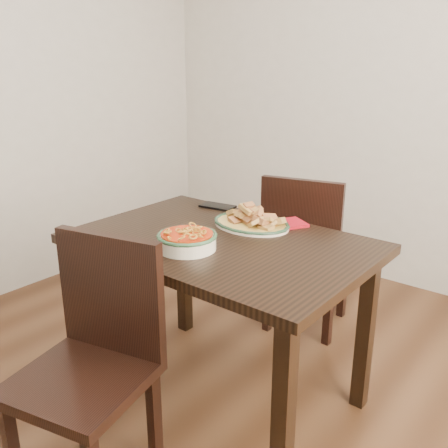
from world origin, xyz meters
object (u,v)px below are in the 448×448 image
Objects in this scene: chair_far at (305,246)px; chair_near at (95,351)px; noodle_bowl at (187,239)px; dining_table at (221,261)px; smartphone at (218,206)px; fish_plate at (251,216)px.

chair_far and chair_near have the same top height.
chair_far is 3.76× the size of noodle_bowl.
noodle_bowl is at bearing -100.36° from dining_table.
smartphone is at bearing 131.09° from dining_table.
chair_near reaches higher than dining_table.
chair_near reaches higher than fish_plate.
chair_far is at bearing 90.59° from dining_table.
smartphone is at bearing 156.09° from fish_plate.
smartphone is at bearing 90.44° from chair_near.
noodle_bowl reaches higher than smartphone.
chair_near is 0.53m from noodle_bowl.
fish_plate reaches higher than dining_table.
chair_far reaches higher than smartphone.
noodle_bowl is (-0.03, -0.38, -0.00)m from fish_plate.
smartphone is (-0.24, 0.96, 0.26)m from chair_near.
chair_near is at bearing 74.16° from chair_far.
noodle_bowl is at bearing 75.11° from chair_far.
chair_near is 0.88m from fish_plate.
fish_plate is at bearing -32.67° from smartphone.
dining_table is at bearing 70.38° from chair_near.
fish_plate is at bearing 77.43° from chair_far.
smartphone is (-0.30, 0.13, -0.04)m from fish_plate.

